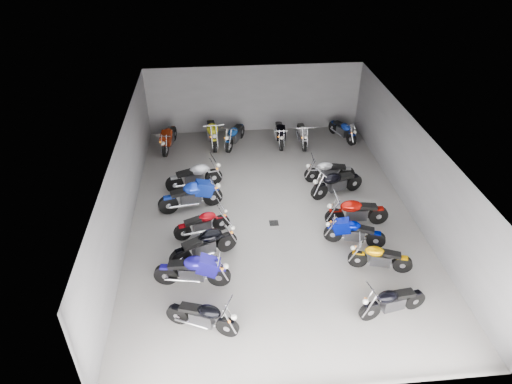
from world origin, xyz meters
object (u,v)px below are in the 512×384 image
(motorcycle_left_e, at_px, (191,196))
(motorcycle_right_e, at_px, (336,183))
(motorcycle_right_c, at_px, (354,232))
(motorcycle_right_d, at_px, (356,212))
(motorcycle_back_a, at_px, (169,138))
(motorcycle_back_f, at_px, (343,130))
(motorcycle_left_b, at_px, (193,271))
(motorcycle_back_e, at_px, (302,134))
(motorcycle_right_f, at_px, (329,171))
(motorcycle_right_b, at_px, (380,257))
(motorcycle_back_c, at_px, (235,135))
(motorcycle_left_d, at_px, (203,223))
(motorcycle_back_b, at_px, (212,132))
(motorcycle_back_d, at_px, (280,133))
(motorcycle_left_c, at_px, (205,245))
(motorcycle_left_a, at_px, (203,316))
(drain_grate, at_px, (274,223))
(motorcycle_left_f, at_px, (195,176))
(motorcycle_right_a, at_px, (392,301))

(motorcycle_left_e, relative_size, motorcycle_right_e, 1.09)
(motorcycle_right_c, xyz_separation_m, motorcycle_right_d, (0.36, 1.03, 0.05))
(motorcycle_right_e, relative_size, motorcycle_back_a, 0.98)
(motorcycle_right_e, relative_size, motorcycle_back_f, 1.14)
(motorcycle_left_b, xyz_separation_m, motorcycle_back_a, (-1.26, 8.69, -0.02))
(motorcycle_back_a, bearing_deg, motorcycle_right_c, 141.17)
(motorcycle_back_a, distance_m, motorcycle_back_e, 6.04)
(motorcycle_back_a, bearing_deg, motorcycle_right_f, 162.01)
(motorcycle_right_b, xyz_separation_m, motorcycle_back_c, (-3.96, 8.60, 0.04))
(motorcycle_right_c, xyz_separation_m, motorcycle_back_e, (-0.42, 7.21, 0.02))
(motorcycle_left_d, relative_size, motorcycle_right_e, 0.89)
(motorcycle_back_b, xyz_separation_m, motorcycle_back_d, (3.07, -0.21, -0.06))
(motorcycle_left_c, distance_m, motorcycle_left_e, 2.80)
(motorcycle_left_a, xyz_separation_m, motorcycle_left_b, (-0.29, 1.69, 0.05))
(motorcycle_left_e, relative_size, motorcycle_back_f, 1.25)
(motorcycle_back_e, distance_m, motorcycle_back_f, 1.99)
(motorcycle_left_a, relative_size, motorcycle_back_d, 0.90)
(motorcycle_left_e, distance_m, motorcycle_back_b, 5.15)
(drain_grate, xyz_separation_m, motorcycle_right_b, (2.92, -2.60, 0.46))
(motorcycle_left_b, bearing_deg, motorcycle_back_a, -163.80)
(motorcycle_left_a, height_order, motorcycle_back_d, motorcycle_back_d)
(motorcycle_back_b, relative_size, motorcycle_back_c, 1.20)
(motorcycle_right_b, height_order, motorcycle_back_c, motorcycle_back_c)
(motorcycle_left_d, relative_size, motorcycle_back_b, 0.80)
(motorcycle_left_f, distance_m, motorcycle_right_b, 7.69)
(motorcycle_left_e, xyz_separation_m, motorcycle_right_b, (5.80, -3.76, -0.10))
(motorcycle_left_c, bearing_deg, motorcycle_right_a, 36.86)
(motorcycle_left_c, distance_m, motorcycle_right_d, 5.38)
(motorcycle_left_e, xyz_separation_m, motorcycle_right_f, (5.42, 1.37, -0.08))
(motorcycle_left_a, height_order, motorcycle_back_b, motorcycle_back_b)
(motorcycle_right_c, xyz_separation_m, motorcycle_right_e, (0.12, 2.93, 0.05))
(motorcycle_left_b, distance_m, motorcycle_left_e, 3.89)
(drain_grate, relative_size, motorcycle_back_a, 0.15)
(motorcycle_left_f, relative_size, motorcycle_right_c, 1.13)
(drain_grate, bearing_deg, motorcycle_left_c, -146.38)
(motorcycle_left_d, distance_m, motorcycle_left_f, 2.95)
(motorcycle_left_d, xyz_separation_m, motorcycle_back_e, (4.52, 6.24, 0.03))
(motorcycle_left_e, bearing_deg, motorcycle_back_c, 146.03)
(motorcycle_right_e, xyz_separation_m, motorcycle_back_a, (-6.59, 4.40, -0.01))
(drain_grate, xyz_separation_m, motorcycle_back_f, (4.01, 6.12, 0.47))
(motorcycle_back_a, height_order, motorcycle_back_d, motorcycle_back_a)
(motorcycle_left_d, relative_size, motorcycle_left_f, 0.86)
(motorcycle_right_d, bearing_deg, motorcycle_back_d, 16.92)
(motorcycle_back_d, bearing_deg, motorcycle_right_b, 104.48)
(motorcycle_left_b, distance_m, motorcycle_back_c, 8.90)
(motorcycle_right_f, height_order, motorcycle_back_a, motorcycle_back_a)
(motorcycle_left_f, bearing_deg, motorcycle_left_b, -14.30)
(motorcycle_left_c, distance_m, motorcycle_right_b, 5.42)
(motorcycle_left_e, xyz_separation_m, motorcycle_back_d, (3.91, 4.87, -0.05))
(motorcycle_back_e, bearing_deg, motorcycle_back_d, -8.35)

